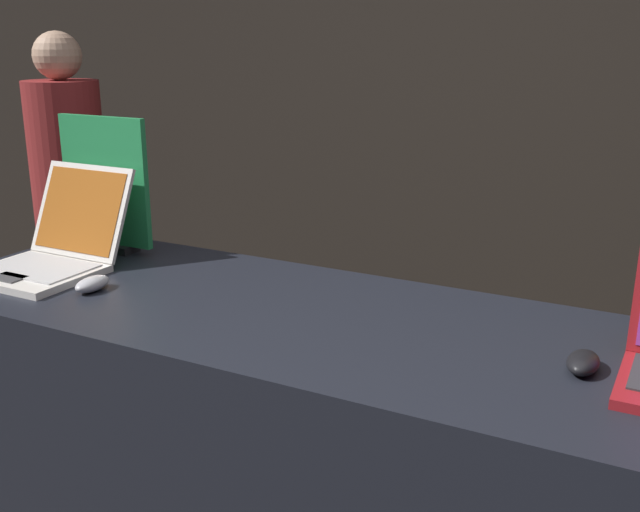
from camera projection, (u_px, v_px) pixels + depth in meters
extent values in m
cube|color=black|center=(518.00, 89.00, 3.26)|extent=(8.00, 0.05, 2.80)
cube|color=black|center=(314.00, 495.00, 1.92)|extent=(2.12, 0.70, 0.99)
cube|color=silver|center=(34.00, 273.00, 2.06)|extent=(0.32, 0.28, 0.02)
cube|color=#B7B7B7|center=(39.00, 267.00, 2.07)|extent=(0.28, 0.19, 0.00)
cube|color=#3F3F42|center=(9.00, 278.00, 1.99)|extent=(0.09, 0.06, 0.00)
cube|color=silver|center=(82.00, 211.00, 2.19)|extent=(0.32, 0.13, 0.26)
cube|color=#A5591E|center=(80.00, 210.00, 2.18)|extent=(0.29, 0.10, 0.22)
ellipsoid|color=#B2B2B7|center=(92.00, 284.00, 1.94)|extent=(0.06, 0.11, 0.04)
cube|color=black|center=(111.00, 246.00, 2.31)|extent=(0.18, 0.07, 0.02)
cube|color=#268C4C|center=(105.00, 181.00, 2.26)|extent=(0.32, 0.02, 0.39)
ellipsoid|color=black|center=(583.00, 362.00, 1.48)|extent=(0.06, 0.11, 0.04)
cylinder|color=#282833|center=(83.00, 319.00, 3.38)|extent=(0.25, 0.25, 0.79)
cylinder|color=maroon|center=(67.00, 160.00, 3.17)|extent=(0.31, 0.31, 0.66)
sphere|color=tan|center=(57.00, 56.00, 3.05)|extent=(0.20, 0.20, 0.20)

